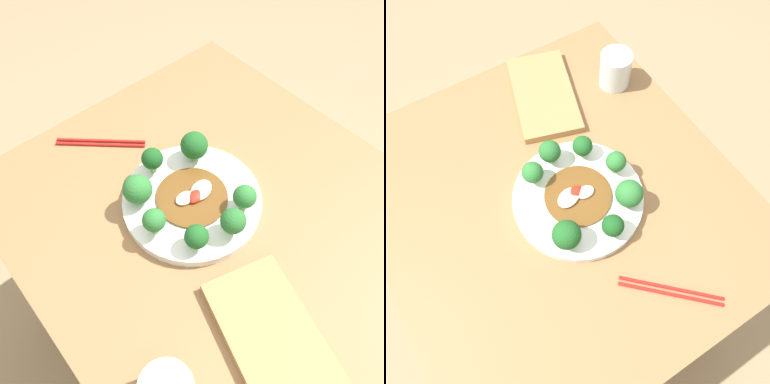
# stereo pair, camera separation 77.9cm
# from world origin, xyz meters

# --- Properties ---
(ground_plane) EXTENTS (8.00, 8.00, 0.00)m
(ground_plane) POSITION_xyz_m (0.00, 0.00, 0.00)
(ground_plane) COLOR #9E8460
(table) EXTENTS (0.84, 0.78, 0.77)m
(table) POSITION_xyz_m (0.00, 0.00, 0.38)
(table) COLOR olive
(table) RESTS_ON ground_plane
(plate) EXTENTS (0.28, 0.28, 0.02)m
(plate) POSITION_xyz_m (-0.03, -0.03, 0.78)
(plate) COLOR white
(plate) RESTS_ON table
(broccoli_northwest) EXTENTS (0.06, 0.06, 0.07)m
(broccoli_northwest) POSITION_xyz_m (-0.11, 0.04, 0.83)
(broccoli_northwest) COLOR #7AAD5B
(broccoli_northwest) RESTS_ON plate
(broccoli_east) EXTENTS (0.05, 0.05, 0.06)m
(broccoli_east) POSITION_xyz_m (0.07, -0.03, 0.83)
(broccoli_east) COLOR #89B76B
(broccoli_east) RESTS_ON plate
(broccoli_northeast) EXTENTS (0.05, 0.05, 0.06)m
(broccoli_northeast) POSITION_xyz_m (0.05, 0.03, 0.82)
(broccoli_northeast) COLOR #89B76B
(broccoli_northeast) RESTS_ON plate
(broccoli_west) EXTENTS (0.05, 0.05, 0.06)m
(broccoli_west) POSITION_xyz_m (-0.14, -0.05, 0.83)
(broccoli_west) COLOR #7AAD5B
(broccoli_west) RESTS_ON plate
(broccoli_south) EXTENTS (0.04, 0.04, 0.06)m
(broccoli_south) POSITION_xyz_m (-0.02, -0.14, 0.83)
(broccoli_south) COLOR #70A356
(broccoli_south) RESTS_ON plate
(broccoli_southwest) EXTENTS (0.06, 0.06, 0.07)m
(broccoli_southwest) POSITION_xyz_m (-0.10, -0.12, 0.83)
(broccoli_southwest) COLOR #7AAD5B
(broccoli_southwest) RESTS_ON plate
(broccoli_southeast) EXTENTS (0.05, 0.05, 0.06)m
(broccoli_southeast) POSITION_xyz_m (0.05, -0.10, 0.82)
(broccoli_southeast) COLOR #70A356
(broccoli_southeast) RESTS_ON plate
(stirfry_center) EXTENTS (0.15, 0.15, 0.02)m
(stirfry_center) POSITION_xyz_m (-0.03, -0.03, 0.79)
(stirfry_center) COLOR brown
(stirfry_center) RESTS_ON plate
(drinking_glass) EXTENTS (0.08, 0.08, 0.09)m
(drinking_glass) POSITION_xyz_m (0.21, -0.29, 0.81)
(drinking_glass) COLOR silver
(drinking_glass) RESTS_ON table
(chopsticks) EXTENTS (0.16, 0.16, 0.01)m
(chopsticks) POSITION_xyz_m (-0.30, -0.08, 0.77)
(chopsticks) COLOR red
(chopsticks) RESTS_ON table
(cutting_board) EXTENTS (0.30, 0.22, 0.02)m
(cutting_board) POSITION_xyz_m (0.26, -0.11, 0.78)
(cutting_board) COLOR #AD7F4C
(cutting_board) RESTS_ON table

